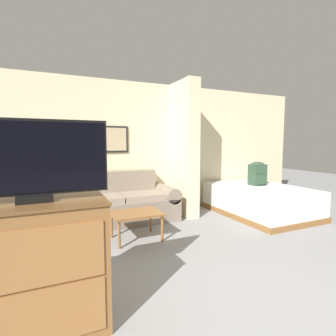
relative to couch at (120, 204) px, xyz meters
name	(u,v)px	position (x,y,z in m)	size (l,w,h in m)	color
ground_plane	(313,327)	(0.68, -3.30, -0.32)	(20.00, 20.00, 0.00)	gray
wall_back	(146,149)	(0.68, 0.48, 0.98)	(7.55, 0.16, 2.60)	beige
wall_partition_pillar	(184,149)	(1.29, 0.00, 0.98)	(0.24, 0.84, 2.60)	beige
couch	(120,204)	(0.00, 0.00, 0.00)	(2.05, 0.84, 0.89)	gray
coffee_table	(136,215)	(0.00, -0.97, 0.04)	(0.71, 0.54, 0.41)	brown
side_table	(48,205)	(-1.18, -0.04, 0.11)	(0.40, 0.40, 0.52)	brown
table_lamp	(47,179)	(-1.18, -0.04, 0.53)	(0.32, 0.32, 0.47)	tan
tv_dresser	(39,268)	(-1.24, -2.48, 0.18)	(0.99, 0.56, 1.00)	brown
tv	(33,160)	(-1.24, -2.48, 0.98)	(1.03, 0.16, 0.59)	black
bed	(258,200)	(2.66, -0.63, -0.04)	(1.43, 2.02, 0.55)	brown
backpack	(258,173)	(2.75, -0.48, 0.48)	(0.30, 0.26, 0.48)	#2D4733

